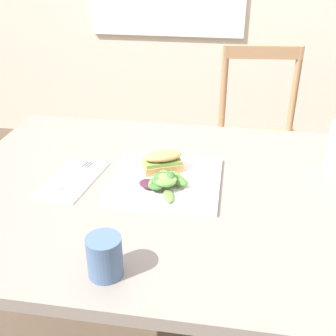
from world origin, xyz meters
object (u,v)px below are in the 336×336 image
dining_table (189,231)px  plate_lunch (166,180)px  chair_wooden_far (258,142)px  cup_extra_side (104,256)px  sandwich_half_front (162,161)px  fork_on_napkin (75,175)px

dining_table → plate_lunch: plate_lunch is taller
chair_wooden_far → cup_extra_side: size_ratio=10.53×
chair_wooden_far → sandwich_half_front: chair_wooden_far is taller
chair_wooden_far → fork_on_napkin: size_ratio=4.71×
dining_table → cup_extra_side: (-0.13, -0.32, 0.17)m
dining_table → cup_extra_side: size_ratio=15.15×
dining_table → sandwich_half_front: sandwich_half_front is taller
dining_table → fork_on_napkin: 0.34m
dining_table → fork_on_napkin: size_ratio=6.78×
sandwich_half_front → fork_on_napkin: (-0.22, -0.05, -0.03)m
sandwich_half_front → cup_extra_side: size_ratio=1.40×
plate_lunch → cup_extra_side: cup_extra_side is taller
sandwich_half_front → cup_extra_side: bearing=-95.8°
dining_table → chair_wooden_far: 1.00m
cup_extra_side → fork_on_napkin: bearing=118.4°
dining_table → sandwich_half_front: (-0.09, 0.07, 0.17)m
plate_lunch → cup_extra_side: size_ratio=3.35×
chair_wooden_far → plate_lunch: 1.02m
dining_table → fork_on_napkin: (-0.31, 0.02, 0.13)m
dining_table → sandwich_half_front: size_ratio=10.83×
chair_wooden_far → plate_lunch: (-0.29, -0.93, 0.30)m
dining_table → chair_wooden_far: chair_wooden_far is taller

